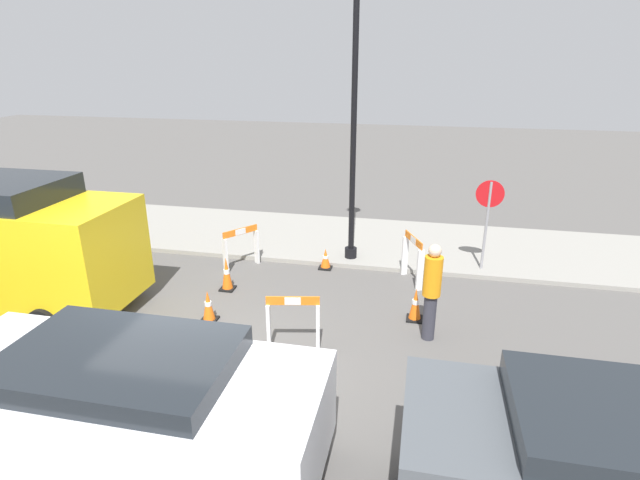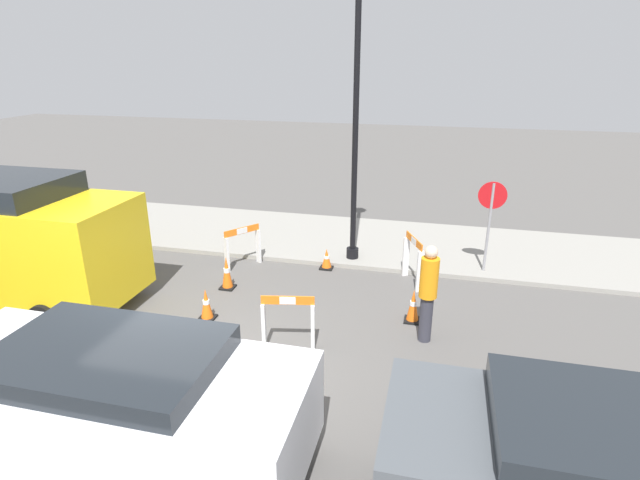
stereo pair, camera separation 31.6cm
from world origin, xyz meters
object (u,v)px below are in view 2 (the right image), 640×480
at_px(person_worker, 428,290).
at_px(streetlamp_post, 357,78).
at_px(stop_sign, 491,212).
at_px(parked_car_1, 115,400).

bearing_deg(person_worker, streetlamp_post, -30.10).
relative_size(stop_sign, person_worker, 1.16).
distance_m(person_worker, parked_car_1, 5.06).
bearing_deg(streetlamp_post, parked_car_1, -102.84).
xyz_separation_m(streetlamp_post, stop_sign, (3.02, -0.04, -2.73)).
xyz_separation_m(streetlamp_post, person_worker, (1.85, -3.17, -3.24)).
relative_size(streetlamp_post, parked_car_1, 1.43).
bearing_deg(parked_car_1, stop_sign, 56.19).
xyz_separation_m(stop_sign, person_worker, (-1.17, -3.13, -0.52)).
xyz_separation_m(stop_sign, parked_car_1, (-4.59, -6.85, -0.55)).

